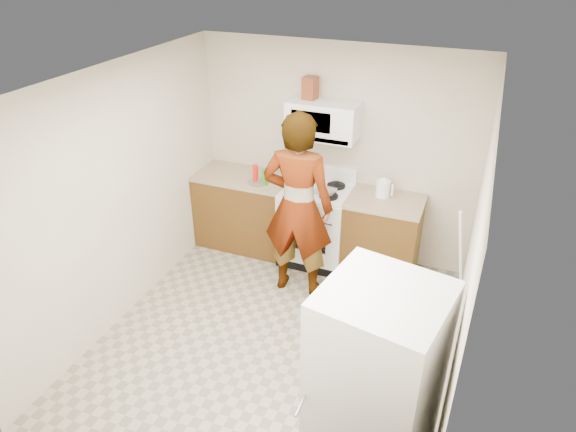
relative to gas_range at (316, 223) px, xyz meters
The scene contains 20 objects.
floor 1.56m from the gas_range, 86.14° to the right, with size 3.60×3.60×0.00m, color gray.
back_wall 0.83m from the gas_range, 72.00° to the left, with size 3.20×0.02×2.50m, color beige.
right_wall 2.37m from the gas_range, 41.25° to the right, with size 0.02×3.60×2.50m, color beige.
cabinet_left 0.94m from the gas_range, behind, with size 1.12×0.62×0.90m, color #563D14.
counter_left 1.03m from the gas_range, behind, with size 1.14×0.64×0.04m, color gray.
cabinet_right 0.78m from the gas_range, ahead, with size 0.80×0.62×0.90m, color #563D14.
counter_right 0.89m from the gas_range, ahead, with size 0.82×0.64×0.04m, color gray.
gas_range is the anchor object (origin of this frame).
microwave 1.22m from the gas_range, 90.00° to the left, with size 0.76×0.38×0.40m, color white.
person 0.83m from the gas_range, 89.72° to the right, with size 0.74×0.49×2.03m, color tan.
fridge 2.93m from the gas_range, 64.07° to the right, with size 0.70×0.70×1.70m, color silver.
kettle 0.91m from the gas_range, ahead, with size 0.15×0.15×0.18m, color white.
jug 1.55m from the gas_range, 135.13° to the left, with size 0.14×0.14×0.24m, color maroon.
saucepan 0.57m from the gas_range, 129.12° to the left, with size 0.21×0.21×0.11m, color #B4B4B8.
tray 0.48m from the gas_range, 33.92° to the right, with size 0.25×0.16×0.05m, color white.
bottle_spray 0.92m from the gas_range, behind, with size 0.06×0.06×0.21m, color red.
bottle_hot_sauce 0.81m from the gas_range, 168.10° to the right, with size 0.05×0.05×0.16m, color #CE6716.
bottle_green_cap 0.82m from the gas_range, 167.84° to the right, with size 0.06×0.06×0.20m, color #208B19.
pot_lid 0.83m from the gas_range, behind, with size 0.25×0.25×0.01m, color silver.
broom 1.75m from the gas_range, 17.73° to the right, with size 0.03×0.03×1.27m, color white.
Camera 1 is at (1.51, -3.49, 3.48)m, focal length 32.00 mm.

